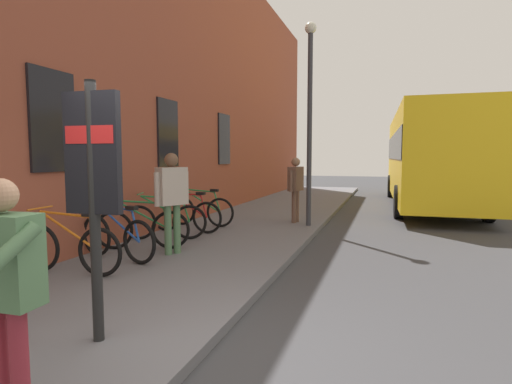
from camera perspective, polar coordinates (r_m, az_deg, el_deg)
The scene contains 15 objects.
ground at distance 9.31m, azimuth 14.41°, elevation -6.55°, with size 60.00×60.00×0.00m, color #38383A.
sidewalk_pavement at distance 11.72m, azimuth 1.50°, elevation -3.73°, with size 24.00×3.50×0.12m, color slate.
station_facade at distance 13.44m, azimuth -5.91°, elevation 15.10°, with size 22.00×0.65×8.41m.
bicycle_nearest_sign at distance 6.55m, azimuth -24.86°, elevation -7.18°, with size 0.48×1.77×0.97m.
bicycle_under_window at distance 7.13m, azimuth -18.99°, elevation -6.02°, with size 0.58×1.74×0.97m.
bicycle_far_end at distance 7.82m, azimuth -15.70°, elevation -4.97°, with size 0.71×1.69×0.97m.
bicycle_end_of_row at distance 8.61m, azimuth -12.78°, elevation -4.00°, with size 0.72×1.68×0.97m.
bicycle_leaning_wall at distance 9.33m, azimuth -9.81°, elevation -3.26°, with size 0.48×1.77×0.97m.
bicycle_beside_lamp at distance 10.12m, azimuth -7.78°, elevation -2.59°, with size 0.48×1.77×0.97m.
transit_info_sign at distance 3.95m, azimuth -22.01°, elevation 2.91°, with size 0.12×0.55×2.40m.
city_bus at distance 16.16m, azimuth 23.29°, elevation 4.88°, with size 10.56×2.86×3.35m.
pedestrian_crossing_street at distance 10.56m, azimuth 5.61°, elevation 1.27°, with size 0.63×0.34×1.70m.
pedestrian_by_facade at distance 7.23m, azimuth -11.79°, elevation -0.10°, with size 0.60×0.47×1.78m.
tourist_with_hotdogs at distance 3.02m, azimuth -32.29°, elevation -9.91°, with size 0.55×0.61×1.59m.
street_lamp at distance 10.16m, azimuth 7.60°, elevation 11.91°, with size 0.28×0.28×4.95m.
Camera 1 is at (-3.11, -1.55, 1.84)m, focal length 28.33 mm.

